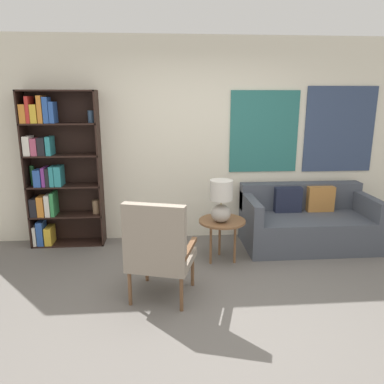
{
  "coord_description": "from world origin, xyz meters",
  "views": [
    {
      "loc": [
        -0.47,
        -3.02,
        1.94
      ],
      "look_at": [
        -0.15,
        1.02,
        0.9
      ],
      "focal_mm": 35.0,
      "sensor_mm": 36.0,
      "label": 1
    }
  ],
  "objects": [
    {
      "name": "armchair",
      "position": [
        -0.53,
        0.27,
        0.56
      ],
      "size": [
        0.72,
        0.72,
        1.01
      ],
      "color": "brown",
      "rests_on": "ground_plane"
    },
    {
      "name": "ground_plane",
      "position": [
        0.0,
        0.0,
        0.0
      ],
      "size": [
        14.0,
        14.0,
        0.0
      ],
      "primitive_type": "plane",
      "color": "#66605B"
    },
    {
      "name": "couch",
      "position": [
        1.42,
        1.57,
        0.31
      ],
      "size": [
        1.67,
        0.87,
        0.79
      ],
      "color": "#474C56",
      "rests_on": "ground_plane"
    },
    {
      "name": "wall_back",
      "position": [
        0.06,
        2.03,
        1.36
      ],
      "size": [
        6.4,
        0.08,
        2.7
      ],
      "color": "silver",
      "rests_on": "ground_plane"
    },
    {
      "name": "side_table",
      "position": [
        0.22,
        1.15,
        0.46
      ],
      "size": [
        0.56,
        0.56,
        0.51
      ],
      "color": "brown",
      "rests_on": "ground_plane"
    },
    {
      "name": "table_lamp",
      "position": [
        0.19,
        1.09,
        0.78
      ],
      "size": [
        0.26,
        0.26,
        0.5
      ],
      "color": "#A59E93",
      "rests_on": "side_table"
    },
    {
      "name": "bookshelf",
      "position": [
        -1.87,
        1.85,
        1.02
      ],
      "size": [
        0.94,
        0.3,
        2.02
      ],
      "color": "black",
      "rests_on": "ground_plane"
    }
  ]
}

